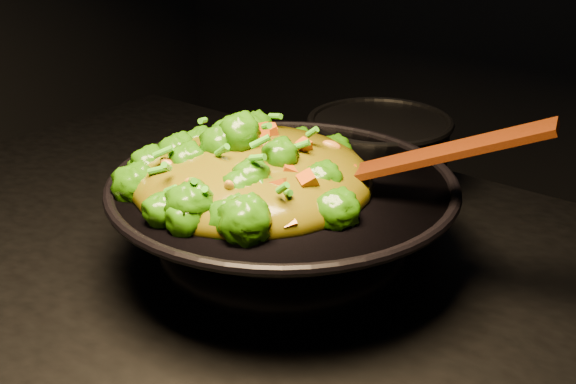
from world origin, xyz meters
The scene contains 4 objects.
wok centered at (0.02, 0.07, 0.95)m, with size 0.38×0.38×0.11m, color black, non-canonical shape.
stir_fry centered at (0.00, 0.05, 1.05)m, with size 0.27×0.27×0.09m, color #246207, non-canonical shape.
spatula centered at (0.16, 0.12, 1.05)m, with size 0.28×0.04×0.01m, color #330E04.
back_pot centered at (0.00, 0.32, 0.95)m, with size 0.19×0.19×0.11m, color black.
Camera 1 is at (0.47, -0.50, 1.33)m, focal length 45.00 mm.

